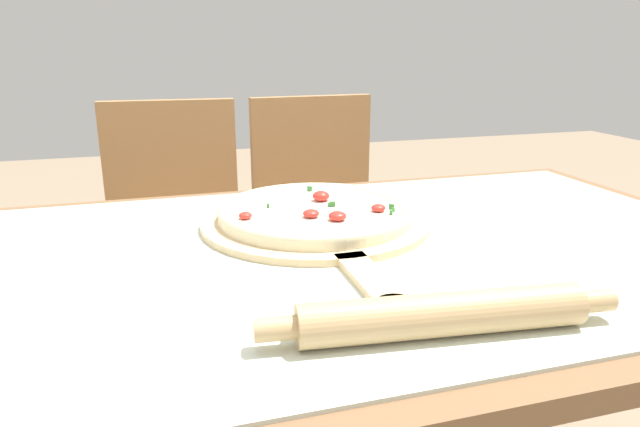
% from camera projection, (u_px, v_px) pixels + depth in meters
% --- Properties ---
extents(dining_table, '(1.50, 0.85, 0.75)m').
position_uv_depth(dining_table, '(319.00, 314.00, 0.92)').
color(dining_table, brown).
rests_on(dining_table, ground_plane).
extents(towel_cloth, '(1.42, 0.77, 0.00)m').
position_uv_depth(towel_cloth, '(319.00, 252.00, 0.89)').
color(towel_cloth, silver).
rests_on(towel_cloth, dining_table).
extents(pizza_peel, '(0.40, 0.58, 0.01)m').
position_uv_depth(pizza_peel, '(318.00, 225.00, 0.99)').
color(pizza_peel, '#D6B784').
rests_on(pizza_peel, towel_cloth).
extents(pizza, '(0.34, 0.34, 0.04)m').
position_uv_depth(pizza, '(315.00, 212.00, 1.00)').
color(pizza, beige).
rests_on(pizza, pizza_peel).
extents(rolling_pin, '(0.41, 0.08, 0.05)m').
position_uv_depth(rolling_pin, '(443.00, 314.00, 0.62)').
color(rolling_pin, tan).
rests_on(rolling_pin, towel_cloth).
extents(chair_left, '(0.42, 0.42, 0.90)m').
position_uv_depth(chair_left, '(176.00, 236.00, 1.64)').
color(chair_left, '#A37547').
rests_on(chair_left, ground_plane).
extents(chair_right, '(0.42, 0.42, 0.90)m').
position_uv_depth(chair_right, '(321.00, 223.00, 1.76)').
color(chair_right, '#A37547').
rests_on(chair_right, ground_plane).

